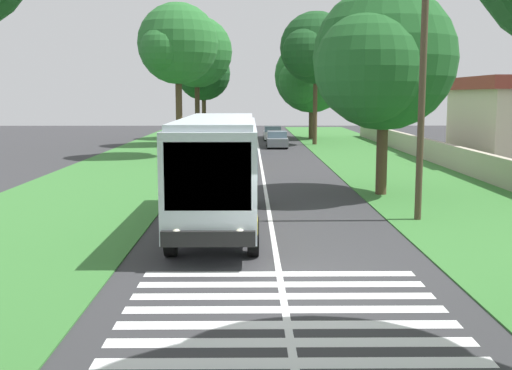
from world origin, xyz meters
TOP-DOWN VIEW (x-y plane):
  - ground at (0.00, 0.00)m, footprint 160.00×160.00m
  - grass_verge_left at (15.00, 8.20)m, footprint 120.00×8.00m
  - grass_verge_right at (15.00, -8.20)m, footprint 120.00×8.00m
  - centre_line at (15.00, 0.00)m, footprint 110.00×0.16m
  - coach_bus at (6.37, 1.80)m, footprint 11.16×2.62m
  - zebra_crossing at (-2.12, 0.00)m, footprint 5.85×6.80m
  - trailing_car_0 at (25.53, 2.06)m, footprint 4.30×1.78m
  - trailing_car_1 at (34.55, 1.73)m, footprint 4.30×1.78m
  - trailing_car_2 at (39.89, -1.61)m, footprint 4.30×1.78m
  - trailing_car_3 at (49.16, -1.56)m, footprint 4.30×1.78m
  - roadside_tree_left_1 at (31.56, 5.94)m, footprint 6.81×5.75m
  - roadside_tree_left_2 at (42.33, 5.53)m, footprint 7.10×6.27m
  - roadside_tree_left_3 at (51.24, 5.59)m, footprint 6.62×5.46m
  - roadside_tree_right_0 at (13.42, -4.98)m, footprint 7.98×6.43m
  - roadside_tree_right_1 at (51.08, -5.41)m, footprint 9.01×7.55m
  - roadside_tree_right_3 at (42.91, -4.99)m, footprint 7.54×6.43m
  - utility_pole at (7.50, -5.31)m, footprint 0.24×1.40m
  - roadside_wall at (20.00, -11.60)m, footprint 70.00×0.40m

SIDE VIEW (x-z plane):
  - ground at x=0.00m, z-range 0.00..0.00m
  - zebra_crossing at x=-2.12m, z-range 0.00..0.01m
  - centre_line at x=15.00m, z-range 0.00..0.01m
  - grass_verge_left at x=15.00m, z-range 0.00..0.04m
  - grass_verge_right at x=15.00m, z-range 0.00..0.04m
  - trailing_car_0 at x=25.53m, z-range -0.05..1.38m
  - trailing_car_1 at x=34.55m, z-range -0.05..1.38m
  - trailing_car_2 at x=39.89m, z-range -0.05..1.38m
  - trailing_car_3 at x=49.16m, z-range -0.05..1.38m
  - roadside_wall at x=20.00m, z-range 0.04..1.47m
  - coach_bus at x=6.37m, z-range 0.28..4.01m
  - utility_pole at x=7.50m, z-range 0.19..8.95m
  - roadside_tree_right_0 at x=13.42m, z-range 1.27..10.49m
  - roadside_tree_right_1 at x=51.08m, z-range 1.16..11.37m
  - roadside_tree_left_3 at x=51.24m, z-range 1.83..11.20m
  - roadside_tree_left_1 at x=31.56m, z-range 2.47..13.44m
  - roadside_tree_left_2 at x=42.33m, z-range 2.44..13.82m
  - roadside_tree_right_3 at x=42.91m, z-range 2.59..14.45m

